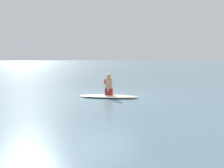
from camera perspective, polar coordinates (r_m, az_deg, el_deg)
name	(u,v)px	position (r m, az deg, el deg)	size (l,w,h in m)	color
ground_plane	(108,96)	(11.67, -0.99, -2.66)	(400.00, 400.00, 0.00)	slate
surfboard	(109,96)	(11.09, -0.71, -2.79)	(2.61, 0.80, 0.12)	silver
person_paddler	(109,85)	(11.02, -0.72, -0.29)	(0.38, 0.41, 0.94)	#A51E23
buoy_marker	(108,81)	(16.16, -1.01, 0.58)	(0.49, 0.49, 0.49)	red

